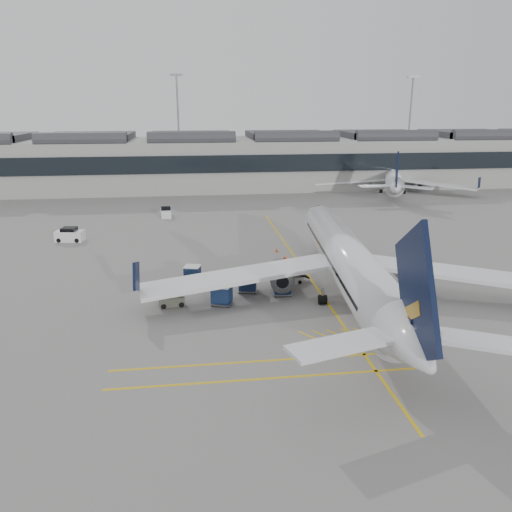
{
  "coord_description": "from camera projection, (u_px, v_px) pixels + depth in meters",
  "views": [
    {
      "loc": [
        -2.65,
        -42.78,
        18.19
      ],
      "look_at": [
        3.48,
        3.65,
        4.0
      ],
      "focal_mm": 35.0,
      "sensor_mm": 36.0,
      "label": 1
    }
  ],
  "objects": [
    {
      "name": "safety_cone_nose",
      "position": [
        277.0,
        250.0,
        64.39
      ],
      "size": [
        0.37,
        0.37,
        0.52
      ],
      "primitive_type": "cone",
      "color": "#F24C0A",
      "rests_on": "ground"
    },
    {
      "name": "terminal",
      "position": [
        201.0,
        161.0,
        112.66
      ],
      "size": [
        200.0,
        20.45,
        12.4
      ],
      "color": "#9E9E99",
      "rests_on": "ground"
    },
    {
      "name": "service_van_right",
      "position": [
        321.0,
        212.0,
        85.22
      ],
      "size": [
        3.51,
        3.28,
        1.66
      ],
      "rotation": [
        0.0,
        0.0,
        -0.68
      ],
      "color": "silver",
      "rests_on": "ground"
    },
    {
      "name": "safety_cone_engine",
      "position": [
        364.0,
        271.0,
        56.25
      ],
      "size": [
        0.36,
        0.36,
        0.5
      ],
      "primitive_type": "cone",
      "color": "#F24C0A",
      "rests_on": "ground"
    },
    {
      "name": "baggage_cart_d",
      "position": [
        192.0,
        273.0,
        53.17
      ],
      "size": [
        2.06,
        1.84,
        1.84
      ],
      "rotation": [
        0.0,
        0.0,
        -0.26
      ],
      "color": "gray",
      "rests_on": "ground"
    },
    {
      "name": "pushback_tug",
      "position": [
        172.0,
        300.0,
        47.03
      ],
      "size": [
        2.46,
        1.7,
        1.29
      ],
      "rotation": [
        0.0,
        0.0,
        0.13
      ],
      "color": "#4B4D41",
      "rests_on": "ground"
    },
    {
      "name": "ramp_agent_b",
      "position": [
        281.0,
        270.0,
        54.25
      ],
      "size": [
        1.15,
        1.01,
        1.98
      ],
      "primitive_type": "imported",
      "rotation": [
        0.0,
        0.0,
        3.45
      ],
      "color": "#FF4D0D",
      "rests_on": "ground"
    },
    {
      "name": "baggage_cart_b",
      "position": [
        248.0,
        282.0,
        50.48
      ],
      "size": [
        2.15,
        1.88,
        2.0
      ],
      "rotation": [
        0.0,
        0.0,
        -0.18
      ],
      "color": "gray",
      "rests_on": "ground"
    },
    {
      "name": "service_van_left",
      "position": [
        70.0,
        235.0,
        69.39
      ],
      "size": [
        4.03,
        2.46,
        1.94
      ],
      "rotation": [
        0.0,
        0.0,
        -0.16
      ],
      "color": "silver",
      "rests_on": "ground"
    },
    {
      "name": "ground",
      "position": [
        224.0,
        310.0,
        46.19
      ],
      "size": [
        220.0,
        220.0,
        0.0
      ],
      "primitive_type": "plane",
      "color": "gray",
      "rests_on": "ground"
    },
    {
      "name": "airliner_main",
      "position": [
        349.0,
        262.0,
        48.62
      ],
      "size": [
        40.78,
        44.75,
        11.9
      ],
      "rotation": [
        0.0,
        0.0,
        -0.1
      ],
      "color": "silver",
      "rests_on": "ground"
    },
    {
      "name": "light_masts",
      "position": [
        192.0,
        121.0,
        123.38
      ],
      "size": [
        113.0,
        0.6,
        25.45
      ],
      "color": "slate",
      "rests_on": "ground"
    },
    {
      "name": "apron_markings",
      "position": [
        305.0,
        271.0,
        56.93
      ],
      "size": [
        0.25,
        60.0,
        0.01
      ],
      "primitive_type": "cube",
      "color": "gold",
      "rests_on": "ground"
    },
    {
      "name": "baggage_cart_a",
      "position": [
        282.0,
        285.0,
        49.6
      ],
      "size": [
        1.88,
        1.58,
        1.9
      ],
      "rotation": [
        0.0,
        0.0,
        -0.05
      ],
      "color": "gray",
      "rests_on": "ground"
    },
    {
      "name": "airliner_far",
      "position": [
        393.0,
        178.0,
        108.17
      ],
      "size": [
        32.61,
        36.1,
        10.08
      ],
      "rotation": [
        0.0,
        0.0,
        -0.36
      ],
      "color": "silver",
      "rests_on": "ground"
    },
    {
      "name": "ramp_agent_a",
      "position": [
        285.0,
        265.0,
        55.93
      ],
      "size": [
        0.8,
        0.87,
        2.0
      ],
      "primitive_type": "imported",
      "rotation": [
        0.0,
        0.0,
        1.0
      ],
      "color": "#FF4B0D",
      "rests_on": "ground"
    },
    {
      "name": "service_van_mid",
      "position": [
        166.0,
        213.0,
        84.41
      ],
      "size": [
        1.9,
        3.41,
        1.69
      ],
      "rotation": [
        0.0,
        0.0,
        1.65
      ],
      "color": "silver",
      "rests_on": "ground"
    },
    {
      "name": "belt_loader",
      "position": [
        285.0,
        278.0,
        53.03
      ],
      "size": [
        4.46,
        1.92,
        1.78
      ],
      "rotation": [
        0.0,
        0.0,
        0.14
      ],
      "color": "silver",
      "rests_on": "ground"
    },
    {
      "name": "baggage_cart_c",
      "position": [
        222.0,
        294.0,
        47.13
      ],
      "size": [
        2.34,
        2.15,
        2.0
      ],
      "rotation": [
        0.0,
        0.0,
        -0.37
      ],
      "color": "gray",
      "rests_on": "ground"
    }
  ]
}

